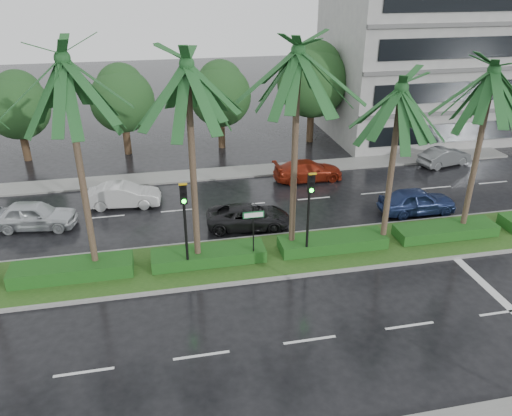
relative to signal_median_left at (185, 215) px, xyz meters
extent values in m
plane|color=black|center=(4.00, -0.30, -3.00)|extent=(120.00, 120.00, 0.00)
cube|color=slate|center=(4.00, 11.70, -2.94)|extent=(40.00, 2.00, 0.12)
cube|color=gray|center=(4.00, 0.70, -2.93)|extent=(36.00, 4.00, 0.14)
cube|color=#1F4717|center=(4.00, 0.70, -2.85)|extent=(35.60, 3.70, 0.02)
cube|color=#154919|center=(-5.00, 0.70, -2.55)|extent=(5.20, 1.40, 0.60)
cube|color=#154919|center=(1.00, 0.70, -2.55)|extent=(5.20, 1.40, 0.60)
cube|color=#154919|center=(7.00, 0.70, -2.55)|extent=(5.20, 1.40, 0.60)
cube|color=#154919|center=(13.00, 0.70, -2.55)|extent=(5.20, 1.40, 0.60)
cube|color=silver|center=(-8.00, 6.70, -2.99)|extent=(2.00, 0.12, 0.01)
cube|color=silver|center=(-4.00, -5.30, -2.99)|extent=(2.00, 0.12, 0.01)
cube|color=silver|center=(-4.00, 6.70, -2.99)|extent=(2.00, 0.12, 0.01)
cube|color=silver|center=(0.00, -5.30, -2.99)|extent=(2.00, 0.12, 0.01)
cube|color=silver|center=(0.00, 6.70, -2.99)|extent=(2.00, 0.12, 0.01)
cube|color=silver|center=(4.00, -5.30, -2.99)|extent=(2.00, 0.12, 0.01)
cube|color=silver|center=(4.00, 6.70, -2.99)|extent=(2.00, 0.12, 0.01)
cube|color=silver|center=(8.00, -5.30, -2.99)|extent=(2.00, 0.12, 0.01)
cube|color=silver|center=(8.00, 6.70, -2.99)|extent=(2.00, 0.12, 0.01)
cube|color=silver|center=(12.00, -5.30, -2.99)|extent=(2.00, 0.12, 0.01)
cube|color=silver|center=(12.00, 6.70, -2.99)|extent=(2.00, 0.12, 0.01)
cube|color=silver|center=(16.00, 6.70, -2.99)|extent=(2.00, 0.12, 0.01)
cube|color=silver|center=(20.00, 6.70, -2.99)|extent=(2.00, 0.12, 0.01)
cube|color=silver|center=(12.50, -3.30, -2.99)|extent=(0.40, 6.00, 0.01)
cylinder|color=#3E3023|center=(-4.00, 0.80, 1.79)|extent=(0.28, 0.28, 9.27)
cylinder|color=#3E3023|center=(-4.00, 0.80, -2.63)|extent=(0.40, 0.40, 0.44)
cylinder|color=#3E3023|center=(0.50, 0.60, 1.62)|extent=(0.28, 0.28, 8.94)
cylinder|color=#3E3023|center=(0.50, 0.60, -2.63)|extent=(0.40, 0.40, 0.44)
cylinder|color=#3E3023|center=(5.00, 0.90, 1.79)|extent=(0.28, 0.28, 9.28)
cylinder|color=#3E3023|center=(5.00, 0.90, -2.63)|extent=(0.40, 0.40, 0.44)
cylinder|color=#3E3023|center=(9.50, 0.50, 0.99)|extent=(0.28, 0.28, 7.68)
cylinder|color=#3E3023|center=(9.50, 0.50, -2.63)|extent=(0.40, 0.40, 0.44)
cylinder|color=#3E3023|center=(14.00, 0.80, 1.25)|extent=(0.28, 0.28, 8.19)
cylinder|color=#3E3023|center=(14.00, 0.80, -2.63)|extent=(0.40, 0.40, 0.44)
cylinder|color=black|center=(0.00, 0.10, -1.15)|extent=(0.12, 0.12, 3.40)
cube|color=black|center=(0.00, -0.08, 1.00)|extent=(0.30, 0.18, 0.90)
cube|color=gold|center=(0.00, -0.20, 1.48)|extent=(0.34, 0.12, 0.06)
cylinder|color=black|center=(0.00, -0.18, 1.30)|extent=(0.18, 0.04, 0.18)
cylinder|color=black|center=(0.00, -0.18, 1.00)|extent=(0.18, 0.04, 0.18)
cylinder|color=#0CE519|center=(0.00, -0.18, 0.70)|extent=(0.18, 0.04, 0.18)
cylinder|color=black|center=(5.50, 0.10, -1.15)|extent=(0.12, 0.12, 3.40)
cube|color=black|center=(5.50, -0.08, 1.00)|extent=(0.30, 0.18, 0.90)
cube|color=gold|center=(5.50, -0.20, 1.48)|extent=(0.34, 0.12, 0.06)
cylinder|color=black|center=(5.50, -0.18, 1.30)|extent=(0.18, 0.04, 0.18)
cylinder|color=black|center=(5.50, -0.18, 1.00)|extent=(0.18, 0.04, 0.18)
cylinder|color=#0CE519|center=(5.50, -0.18, 0.70)|extent=(0.18, 0.04, 0.18)
cylinder|color=black|center=(3.00, 0.20, -1.55)|extent=(0.06, 0.06, 2.60)
cube|color=#0C5926|center=(3.00, 0.17, -0.40)|extent=(0.95, 0.04, 0.30)
cube|color=white|center=(3.00, 0.15, -0.40)|extent=(0.85, 0.01, 0.22)
cylinder|color=#3D2D1C|center=(-10.00, 17.20, -1.94)|extent=(0.52, 0.52, 2.12)
sphere|color=#194220|center=(-10.00, 17.20, 0.82)|extent=(4.36, 4.36, 4.36)
sphere|color=#194220|center=(-10.00, 17.50, 1.67)|extent=(3.27, 3.27, 3.27)
cylinder|color=#3D2D1C|center=(-3.00, 17.20, -1.90)|extent=(0.52, 0.52, 2.19)
sphere|color=#194220|center=(-3.00, 17.20, 0.95)|extent=(4.51, 4.51, 4.51)
sphere|color=#194220|center=(-3.00, 17.50, 1.83)|extent=(3.39, 3.39, 3.39)
cylinder|color=#3D2D1C|center=(4.00, 17.20, -1.90)|extent=(0.52, 0.52, 2.19)
sphere|color=#194220|center=(4.00, 17.20, 0.95)|extent=(4.51, 4.51, 4.51)
sphere|color=#194220|center=(4.00, 17.50, 1.82)|extent=(3.38, 3.38, 3.38)
cylinder|color=#3D2D1C|center=(11.00, 17.20, -1.70)|extent=(0.52, 0.52, 2.59)
sphere|color=#194220|center=(11.00, 17.20, 1.67)|extent=(5.33, 5.33, 5.33)
sphere|color=#194220|center=(11.00, 17.50, 2.71)|extent=(4.00, 4.00, 4.00)
cylinder|color=#3D2D1C|center=(18.00, 17.20, -1.71)|extent=(0.52, 0.52, 2.58)
sphere|color=#194220|center=(18.00, 17.20, 1.65)|extent=(5.31, 5.31, 5.31)
sphere|color=#194220|center=(18.00, 17.50, 2.68)|extent=(3.98, 3.98, 3.98)
cube|color=gray|center=(21.00, 17.70, 3.00)|extent=(16.00, 10.00, 12.00)
imported|color=silver|center=(-7.50, 6.16, -2.27)|extent=(2.34, 4.49, 1.46)
imported|color=#B9B9B9|center=(-3.00, 7.94, -2.32)|extent=(1.81, 4.22, 1.35)
imported|color=black|center=(3.50, 3.93, -2.39)|extent=(2.62, 4.64, 1.22)
imported|color=maroon|center=(8.50, 9.57, -2.35)|extent=(1.94, 4.51, 1.30)
imported|color=navy|center=(13.00, 3.70, -2.28)|extent=(1.77, 4.27, 1.45)
imported|color=#585C5D|center=(18.55, 10.20, -2.37)|extent=(2.22, 4.04, 1.26)
camera|label=1|loc=(-0.89, -19.05, 9.37)|focal=35.00mm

